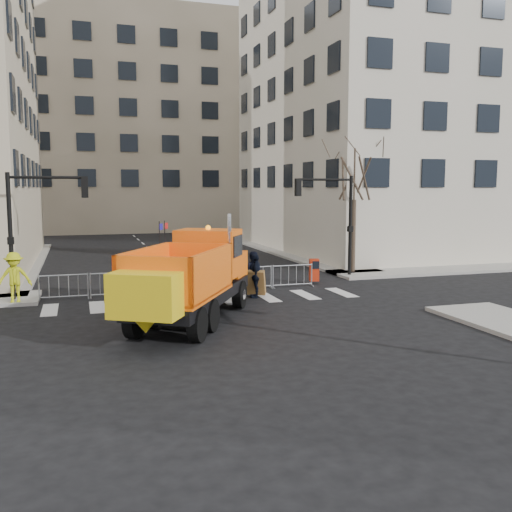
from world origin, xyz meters
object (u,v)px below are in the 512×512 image
object	(u,v)px
cop_c	(255,276)
newspaper_box	(314,270)
cop_b	(253,271)
worker	(14,277)
plow_truck	(190,276)
cop_a	(202,275)

from	to	relation	value
cop_c	newspaper_box	bearing A→B (deg)	140.43
cop_b	newspaper_box	world-z (taller)	cop_b
worker	cop_b	bearing A→B (deg)	0.32
plow_truck	cop_a	distance (m)	4.88
cop_b	worker	size ratio (longest dim) A/B	0.92
newspaper_box	cop_c	bearing A→B (deg)	-133.77
cop_c	cop_b	bearing A→B (deg)	-175.17
plow_truck	cop_c	world-z (taller)	plow_truck
plow_truck	newspaper_box	distance (m)	9.88
worker	cop_c	bearing A→B (deg)	-8.05
plow_truck	cop_a	size ratio (longest dim) A/B	5.04
plow_truck	newspaper_box	size ratio (longest dim) A/B	8.93
cop_c	worker	size ratio (longest dim) A/B	0.94
cop_b	cop_c	distance (m)	1.49
worker	newspaper_box	distance (m)	13.78
cop_b	cop_c	bearing A→B (deg)	103.72
cop_a	worker	bearing A→B (deg)	-1.84
cop_b	cop_c	world-z (taller)	cop_c
cop_a	worker	world-z (taller)	worker
plow_truck	newspaper_box	world-z (taller)	plow_truck
cop_a	worker	xyz separation A→B (m)	(-7.64, 0.45, 0.19)
newspaper_box	cop_a	bearing A→B (deg)	-151.10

